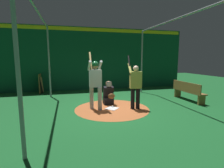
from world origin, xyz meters
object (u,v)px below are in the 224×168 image
(catcher, at_px, (108,95))
(bat_rack, at_px, (41,83))
(baseball_0, at_px, (113,106))
(home_plate, at_px, (112,108))
(batter, at_px, (95,80))
(visitor, at_px, (135,84))
(bench, at_px, (188,91))

(catcher, xyz_separation_m, bat_rack, (-3.57, -3.08, 0.10))
(baseball_0, bearing_deg, home_plate, -21.69)
(home_plate, xyz_separation_m, catcher, (-0.67, 0.02, 0.37))
(home_plate, relative_size, bat_rack, 0.36)
(batter, xyz_separation_m, bat_rack, (-4.16, -2.45, -0.61))
(bat_rack, height_order, baseball_0, bat_rack)
(home_plate, distance_m, visitor, 1.28)
(catcher, distance_m, visitor, 1.34)
(catcher, distance_m, bench, 3.62)
(batter, height_order, bat_rack, batter)
(batter, relative_size, bat_rack, 1.81)
(home_plate, height_order, bat_rack, bat_rack)
(catcher, relative_size, baseball_0, 13.22)
(bench, bearing_deg, visitor, -77.54)
(batter, distance_m, bench, 4.31)
(batter, bearing_deg, baseball_0, 96.36)
(batter, xyz_separation_m, baseball_0, (-0.08, 0.67, -1.06))
(visitor, xyz_separation_m, bat_rack, (-4.46, -3.90, -0.46))
(visitor, xyz_separation_m, baseball_0, (-0.38, -0.78, -0.90))
(catcher, distance_m, baseball_0, 0.62)
(catcher, height_order, visitor, visitor)
(home_plate, height_order, batter, batter)
(baseball_0, bearing_deg, visitor, 64.13)
(batter, bearing_deg, bench, 94.23)
(catcher, height_order, baseball_0, catcher)
(home_plate, xyz_separation_m, bat_rack, (-4.23, -3.06, 0.48))
(home_plate, relative_size, catcher, 0.43)
(catcher, bearing_deg, home_plate, -1.88)
(batter, distance_m, visitor, 1.49)
(bat_rack, bearing_deg, baseball_0, 37.39)
(baseball_0, bearing_deg, bench, 93.82)
(bat_rack, bearing_deg, catcher, 40.85)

